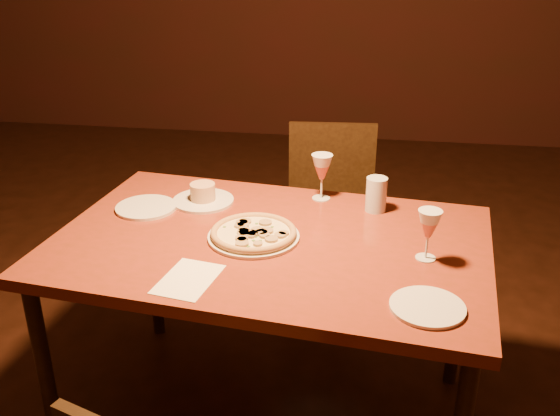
# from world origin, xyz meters

# --- Properties ---
(dining_table) EXTENTS (1.46, 1.03, 0.74)m
(dining_table) POSITION_xyz_m (0.12, 0.09, 0.67)
(dining_table) COLOR maroon
(dining_table) RESTS_ON floor
(chair_far) EXTENTS (0.43, 0.43, 0.83)m
(chair_far) POSITION_xyz_m (0.25, 0.97, 0.47)
(chair_far) COLOR black
(chair_far) RESTS_ON floor
(pizza_plate) EXTENTS (0.29, 0.29, 0.03)m
(pizza_plate) POSITION_xyz_m (0.06, 0.09, 0.75)
(pizza_plate) COLOR silver
(pizza_plate) RESTS_ON dining_table
(ramekin_saucer) EXTENTS (0.22, 0.22, 0.07)m
(ramekin_saucer) POSITION_xyz_m (-0.17, 0.35, 0.76)
(ramekin_saucer) COLOR silver
(ramekin_saucer) RESTS_ON dining_table
(wine_glass_far) EXTENTS (0.08, 0.08, 0.17)m
(wine_glass_far) POSITION_xyz_m (0.25, 0.44, 0.82)
(wine_glass_far) COLOR #CD6455
(wine_glass_far) RESTS_ON dining_table
(wine_glass_right) EXTENTS (0.07, 0.07, 0.16)m
(wine_glass_right) POSITION_xyz_m (0.60, 0.04, 0.81)
(wine_glass_right) COLOR #CD6455
(wine_glass_right) RESTS_ON dining_table
(water_tumbler) EXTENTS (0.07, 0.07, 0.12)m
(water_tumbler) POSITION_xyz_m (0.45, 0.37, 0.80)
(water_tumbler) COLOR silver
(water_tumbler) RESTS_ON dining_table
(side_plate_left) EXTENTS (0.21, 0.21, 0.01)m
(side_plate_left) POSITION_xyz_m (-0.36, 0.26, 0.74)
(side_plate_left) COLOR silver
(side_plate_left) RESTS_ON dining_table
(side_plate_near) EXTENTS (0.20, 0.20, 0.01)m
(side_plate_near) POSITION_xyz_m (0.59, -0.24, 0.74)
(side_plate_near) COLOR silver
(side_plate_near) RESTS_ON dining_table
(menu_card) EXTENTS (0.18, 0.23, 0.00)m
(menu_card) POSITION_xyz_m (-0.07, -0.19, 0.74)
(menu_card) COLOR white
(menu_card) RESTS_ON dining_table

